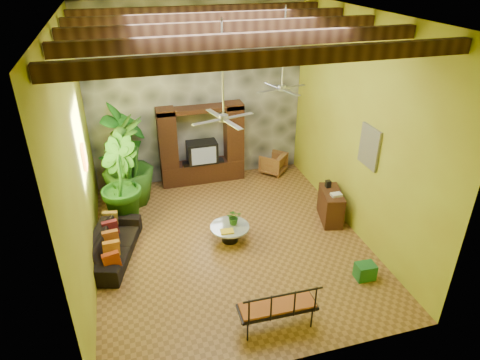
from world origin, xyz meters
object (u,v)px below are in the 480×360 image
object	(u,v)px
green_bin	(365,271)
wicker_armchair	(273,163)
tall_plant_a	(126,148)
side_console	(331,206)
coffee_table	(230,231)
iron_bench	(279,306)
sofa	(112,245)
entertainment_center	(202,150)
tall_plant_b	(119,182)
ceiling_fan_front	(223,108)
ceiling_fan_back	(282,79)
tall_plant_c	(127,162)

from	to	relation	value
green_bin	wicker_armchair	bearing A→B (deg)	92.14
tall_plant_a	side_console	xyz separation A→B (m)	(4.74, -2.96, -0.89)
wicker_armchair	coffee_table	size ratio (longest dim) A/B	0.77
side_console	iron_bench	bearing A→B (deg)	-116.02
sofa	wicker_armchair	xyz separation A→B (m)	(4.81, 2.89, 0.01)
entertainment_center	side_console	world-z (taller)	entertainment_center
tall_plant_a	iron_bench	size ratio (longest dim) A/B	1.83
coffee_table	green_bin	world-z (taller)	coffee_table
entertainment_center	tall_plant_b	size ratio (longest dim) A/B	1.09
green_bin	side_console	bearing A→B (deg)	82.38
coffee_table	ceiling_fan_front	bearing A→B (deg)	-115.67
ceiling_fan_back	iron_bench	world-z (taller)	ceiling_fan_back
sofa	tall_plant_a	distance (m)	3.19
green_bin	tall_plant_a	bearing A→B (deg)	130.71
entertainment_center	ceiling_fan_back	world-z (taller)	ceiling_fan_back
ceiling_fan_back	wicker_armchair	distance (m)	3.64
side_console	green_bin	bearing A→B (deg)	-83.76
wicker_armchair	green_bin	bearing A→B (deg)	47.24
tall_plant_c	iron_bench	bearing A→B (deg)	-66.85
tall_plant_b	coffee_table	size ratio (longest dim) A/B	2.42
ceiling_fan_front	iron_bench	size ratio (longest dim) A/B	1.32
iron_bench	green_bin	size ratio (longest dim) A/B	3.56
green_bin	tall_plant_b	bearing A→B (deg)	142.58
tall_plant_c	tall_plant_a	bearing A→B (deg)	88.34
side_console	coffee_table	bearing A→B (deg)	-162.30
tall_plant_a	iron_bench	xyz separation A→B (m)	(2.23, -5.95, -0.75)
iron_bench	wicker_armchair	bearing A→B (deg)	72.06
ceiling_fan_front	wicker_armchair	size ratio (longest dim) A/B	2.67
ceiling_fan_front	green_bin	world-z (taller)	ceiling_fan_front
coffee_table	iron_bench	distance (m)	2.84
sofa	tall_plant_c	world-z (taller)	tall_plant_c
ceiling_fan_back	wicker_armchair	world-z (taller)	ceiling_fan_back
sofa	coffee_table	size ratio (longest dim) A/B	2.35
tall_plant_b	coffee_table	distance (m)	2.94
tall_plant_b	coffee_table	world-z (taller)	tall_plant_b
ceiling_fan_back	coffee_table	xyz separation A→B (m)	(-1.60, -1.18, -3.15)
ceiling_fan_back	tall_plant_a	distance (m)	4.67
sofa	tall_plant_b	size ratio (longest dim) A/B	0.97
tall_plant_b	wicker_armchair	bearing A→B (deg)	18.07
ceiling_fan_front	sofa	size ratio (longest dim) A/B	0.87
iron_bench	ceiling_fan_front	bearing A→B (deg)	99.31
tall_plant_b	iron_bench	world-z (taller)	tall_plant_b
tall_plant_c	coffee_table	distance (m)	3.36
tall_plant_a	coffee_table	world-z (taller)	tall_plant_a
tall_plant_a	iron_bench	distance (m)	6.40
sofa	coffee_table	bearing A→B (deg)	-76.26
tall_plant_a	side_console	size ratio (longest dim) A/B	2.57
wicker_armchair	iron_bench	world-z (taller)	iron_bench
iron_bench	entertainment_center	bearing A→B (deg)	92.50
entertainment_center	sofa	size ratio (longest dim) A/B	1.13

